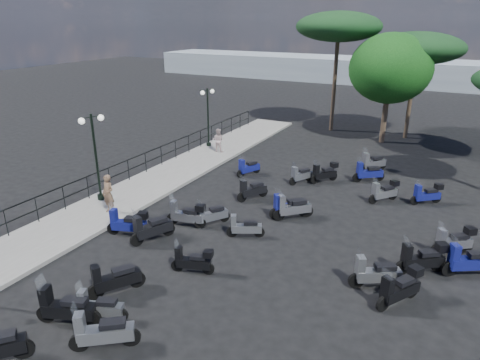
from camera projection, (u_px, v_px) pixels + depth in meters
The scene contains 36 objects.
ground at pixel (245, 233), 17.03m from camera, with size 120.00×120.00×0.00m, color black.
sidewalk at pixel (160, 180), 22.31m from camera, with size 3.00×30.00×0.15m, color slate.
railing at pixel (137, 162), 22.42m from camera, with size 0.04×26.04×1.10m.
lamp_post_1 at pixel (95, 152), 18.95m from camera, with size 0.52×1.15×4.01m.
lamp_post_2 at pixel (208, 114), 27.21m from camera, with size 0.47×1.07×3.73m.
woman at pixel (108, 194), 18.15m from camera, with size 0.62×0.41×1.70m, color brown.
pedestrian_far at pixel (218, 140), 26.54m from camera, with size 0.71×0.56×1.46m, color beige.
scooter_0 at pixel (66, 308), 11.79m from camera, with size 1.79×0.90×1.49m.
scooter_1 at pixel (115, 279), 13.12m from camera, with size 1.09×1.60×1.45m.
scooter_2 at pixel (128, 223), 16.64m from camera, with size 1.66×0.84×1.38m.
scooter_3 at pixel (187, 215), 17.40m from camera, with size 1.68×0.66×1.35m.
scooter_4 at pixel (252, 190), 19.98m from camera, with size 0.97×1.49×1.33m.
scooter_5 at pixel (248, 168), 23.01m from camera, with size 0.81×1.49×1.26m.
scooter_7 at pixel (99, 308), 11.97m from camera, with size 1.46×0.77×1.22m.
scooter_8 at pixel (151, 229), 16.23m from camera, with size 0.97×1.76×1.49m.
scooter_9 at pixel (211, 215), 17.52m from camera, with size 0.97×1.40×1.27m.
scooter_10 at pixel (301, 175), 21.95m from camera, with size 0.85×1.41×1.22m.
scooter_11 at pixel (324, 173), 22.09m from camera, with size 1.13×1.36×1.29m.
scooter_12 at pixel (102, 333), 10.92m from camera, with size 1.51×1.18×1.43m.
scooter_13 at pixel (193, 261), 14.21m from camera, with size 1.45×0.68×1.19m.
scooter_14 at pixel (245, 227), 16.55m from camera, with size 1.37×0.82×1.19m.
scooter_15 at pixel (289, 207), 18.12m from camera, with size 1.39×1.30×1.43m.
scooter_16 at pixel (293, 208), 18.04m from camera, with size 1.38×1.33×1.44m.
scooter_17 at pixel (368, 173), 22.16m from camera, with size 1.45×1.13×1.37m.
scooter_20 at pixel (400, 289), 12.63m from camera, with size 1.09×1.58×1.41m.
scooter_21 at pixel (376, 274), 13.42m from camera, with size 1.61×1.04×1.43m.
scooter_22 at pixel (384, 192), 19.71m from camera, with size 1.13×1.34×1.28m.
scooter_23 at pixel (372, 163), 23.60m from camera, with size 1.22×1.50×1.45m.
scooter_26 at pixel (468, 262), 14.06m from camera, with size 1.63×1.11×1.48m.
scooter_27 at pixel (422, 259), 14.17m from camera, with size 1.54×1.18×1.42m.
scooter_28 at pixel (454, 241), 15.34m from camera, with size 1.40×1.18×1.33m.
scooter_29 at pixel (427, 194), 19.49m from camera, with size 1.28×1.12×1.24m.
broadleaf_tree at pixel (390, 69), 27.63m from camera, with size 5.30×5.30×7.18m.
pine_0 at pixel (418, 48), 28.24m from camera, with size 6.03×6.03×7.18m.
pine_2 at pixel (339, 27), 29.82m from camera, with size 5.99×5.99×8.47m.
distant_hills at pixel (408, 73), 53.68m from camera, with size 70.00×8.00×3.00m, color gray.
Camera 1 is at (6.91, -13.49, 8.04)m, focal length 32.00 mm.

